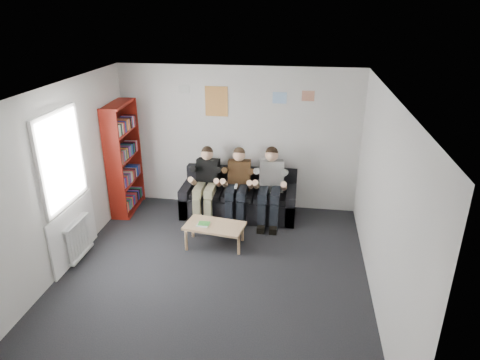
# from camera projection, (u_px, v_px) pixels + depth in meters

# --- Properties ---
(room_shell) EXTENTS (5.00, 5.00, 5.00)m
(room_shell) POSITION_uv_depth(u_px,v_px,m) (210.00, 194.00, 5.75)
(room_shell) COLOR black
(room_shell) RESTS_ON ground
(sofa) EXTENTS (2.11, 0.86, 0.82)m
(sofa) POSITION_uv_depth(u_px,v_px,m) (239.00, 199.00, 8.07)
(sofa) COLOR black
(sofa) RESTS_ON ground
(bookshelf) EXTENTS (0.31, 0.94, 2.08)m
(bookshelf) POSITION_uv_depth(u_px,v_px,m) (124.00, 159.00, 7.94)
(bookshelf) COLOR maroon
(bookshelf) RESTS_ON ground
(coffee_table) EXTENTS (0.95, 0.53, 0.38)m
(coffee_table) POSITION_uv_depth(u_px,v_px,m) (215.00, 227.00, 6.97)
(coffee_table) COLOR tan
(coffee_table) RESTS_ON ground
(game_cases) EXTENTS (0.20, 0.16, 0.03)m
(game_cases) POSITION_uv_depth(u_px,v_px,m) (203.00, 224.00, 6.94)
(game_cases) COLOR silver
(game_cases) RESTS_ON coffee_table
(person_left) EXTENTS (0.41, 0.87, 1.31)m
(person_left) POSITION_uv_depth(u_px,v_px,m) (206.00, 184.00, 7.83)
(person_left) COLOR black
(person_left) RESTS_ON sofa
(person_middle) EXTENTS (0.41, 0.88, 1.32)m
(person_middle) POSITION_uv_depth(u_px,v_px,m) (238.00, 186.00, 7.75)
(person_middle) COLOR #52331B
(person_middle) RESTS_ON sofa
(person_right) EXTENTS (0.43, 0.92, 1.36)m
(person_right) POSITION_uv_depth(u_px,v_px,m) (270.00, 187.00, 7.66)
(person_right) COLOR white
(person_right) RESTS_ON sofa
(radiator) EXTENTS (0.10, 0.64, 0.60)m
(radiator) POSITION_uv_depth(u_px,v_px,m) (79.00, 239.00, 6.62)
(radiator) COLOR white
(radiator) RESTS_ON ground
(window) EXTENTS (0.05, 1.30, 2.36)m
(window) POSITION_uv_depth(u_px,v_px,m) (68.00, 199.00, 6.36)
(window) COLOR white
(window) RESTS_ON room_shell
(poster_large) EXTENTS (0.42, 0.01, 0.55)m
(poster_large) POSITION_uv_depth(u_px,v_px,m) (216.00, 101.00, 7.80)
(poster_large) COLOR #D9D44C
(poster_large) RESTS_ON room_shell
(poster_blue) EXTENTS (0.25, 0.01, 0.20)m
(poster_blue) POSITION_uv_depth(u_px,v_px,m) (280.00, 98.00, 7.61)
(poster_blue) COLOR #4598EA
(poster_blue) RESTS_ON room_shell
(poster_pink) EXTENTS (0.22, 0.01, 0.18)m
(poster_pink) POSITION_uv_depth(u_px,v_px,m) (308.00, 96.00, 7.52)
(poster_pink) COLOR #B43883
(poster_pink) RESTS_ON room_shell
(poster_sign) EXTENTS (0.20, 0.01, 0.14)m
(poster_sign) POSITION_uv_depth(u_px,v_px,m) (184.00, 89.00, 7.81)
(poster_sign) COLOR silver
(poster_sign) RESTS_ON room_shell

